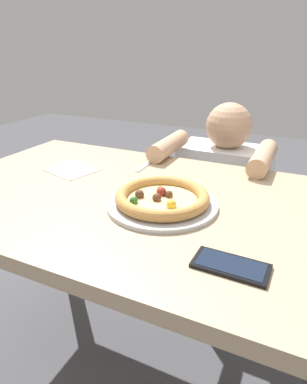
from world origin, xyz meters
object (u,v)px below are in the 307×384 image
(diner_seated, at_px, (220,213))
(pizza_near, at_px, (162,199))
(cell_phone, at_px, (231,266))
(fork, at_px, (150,162))

(diner_seated, bearing_deg, pizza_near, -91.20)
(cell_phone, bearing_deg, pizza_near, 140.62)
(fork, relative_size, diner_seated, 0.22)
(cell_phone, xyz_separation_m, diner_seated, (-0.22, 0.86, -0.34))
(cell_phone, relative_size, diner_seated, 0.16)
(fork, bearing_deg, diner_seated, 60.13)
(pizza_near, distance_m, diner_seated, 0.76)
(fork, height_order, diner_seated, diner_seated)
(pizza_near, relative_size, cell_phone, 2.01)
(pizza_near, bearing_deg, fork, 120.94)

